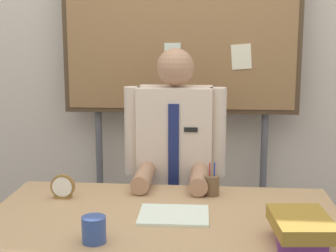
{
  "coord_description": "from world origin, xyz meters",
  "views": [
    {
      "loc": [
        0.2,
        -2.04,
        1.5
      ],
      "look_at": [
        0.0,
        0.19,
        1.08
      ],
      "focal_mm": 53.8,
      "sensor_mm": 36.0,
      "label": 1
    }
  ],
  "objects_px": {
    "book_stack": "(301,230)",
    "coffee_mug": "(94,230)",
    "desk_clock": "(63,188)",
    "desk": "(164,234)",
    "open_notebook": "(174,215)",
    "person": "(175,186)",
    "pen_holder": "(212,185)",
    "bulletin_board": "(181,15)"
  },
  "relations": [
    {
      "from": "book_stack",
      "to": "person",
      "type": "bearing_deg",
      "value": 120.34
    },
    {
      "from": "coffee_mug",
      "to": "pen_holder",
      "type": "xyz_separation_m",
      "value": [
        0.44,
        0.59,
        -0.0
      ]
    },
    {
      "from": "book_stack",
      "to": "coffee_mug",
      "type": "height_order",
      "value": "book_stack"
    },
    {
      "from": "desk",
      "to": "pen_holder",
      "type": "height_order",
      "value": "pen_holder"
    },
    {
      "from": "person",
      "to": "desk_clock",
      "type": "height_order",
      "value": "person"
    },
    {
      "from": "person",
      "to": "open_notebook",
      "type": "bearing_deg",
      "value": -86.18
    },
    {
      "from": "open_notebook",
      "to": "desk_clock",
      "type": "height_order",
      "value": "desk_clock"
    },
    {
      "from": "desk_clock",
      "to": "pen_holder",
      "type": "bearing_deg",
      "value": 8.45
    },
    {
      "from": "bulletin_board",
      "to": "book_stack",
      "type": "bearing_deg",
      "value": -68.6
    },
    {
      "from": "person",
      "to": "coffee_mug",
      "type": "height_order",
      "value": "person"
    },
    {
      "from": "desk",
      "to": "person",
      "type": "height_order",
      "value": "person"
    },
    {
      "from": "person",
      "to": "book_stack",
      "type": "height_order",
      "value": "person"
    },
    {
      "from": "bulletin_board",
      "to": "pen_holder",
      "type": "height_order",
      "value": "bulletin_board"
    },
    {
      "from": "desk_clock",
      "to": "coffee_mug",
      "type": "xyz_separation_m",
      "value": [
        0.26,
        -0.48,
        -0.0
      ]
    },
    {
      "from": "book_stack",
      "to": "coffee_mug",
      "type": "distance_m",
      "value": 0.76
    },
    {
      "from": "book_stack",
      "to": "open_notebook",
      "type": "distance_m",
      "value": 0.55
    },
    {
      "from": "pen_holder",
      "to": "coffee_mug",
      "type": "bearing_deg",
      "value": -126.64
    },
    {
      "from": "person",
      "to": "coffee_mug",
      "type": "distance_m",
      "value": 0.97
    },
    {
      "from": "coffee_mug",
      "to": "pen_holder",
      "type": "bearing_deg",
      "value": 53.36
    },
    {
      "from": "open_notebook",
      "to": "desk_clock",
      "type": "relative_size",
      "value": 2.58
    },
    {
      "from": "desk",
      "to": "person",
      "type": "relative_size",
      "value": 1.07
    },
    {
      "from": "coffee_mug",
      "to": "desk_clock",
      "type": "bearing_deg",
      "value": 118.58
    },
    {
      "from": "open_notebook",
      "to": "pen_holder",
      "type": "distance_m",
      "value": 0.34
    },
    {
      "from": "desk_clock",
      "to": "desk",
      "type": "bearing_deg",
      "value": -19.07
    },
    {
      "from": "bulletin_board",
      "to": "pen_holder",
      "type": "bearing_deg",
      "value": -75.69
    },
    {
      "from": "book_stack",
      "to": "open_notebook",
      "type": "bearing_deg",
      "value": 152.19
    },
    {
      "from": "desk_clock",
      "to": "coffee_mug",
      "type": "distance_m",
      "value": 0.55
    },
    {
      "from": "desk",
      "to": "desk_clock",
      "type": "xyz_separation_m",
      "value": [
        -0.49,
        0.17,
        0.14
      ]
    },
    {
      "from": "pen_holder",
      "to": "book_stack",
      "type": "bearing_deg",
      "value": -59.47
    },
    {
      "from": "person",
      "to": "book_stack",
      "type": "distance_m",
      "value": 1.05
    },
    {
      "from": "person",
      "to": "book_stack",
      "type": "bearing_deg",
      "value": -59.66
    },
    {
      "from": "desk",
      "to": "pen_holder",
      "type": "relative_size",
      "value": 9.47
    },
    {
      "from": "desk",
      "to": "open_notebook",
      "type": "height_order",
      "value": "open_notebook"
    },
    {
      "from": "desk",
      "to": "coffee_mug",
      "type": "distance_m",
      "value": 0.41
    },
    {
      "from": "person",
      "to": "book_stack",
      "type": "xyz_separation_m",
      "value": [
        0.53,
        -0.9,
        0.13
      ]
    },
    {
      "from": "bulletin_board",
      "to": "book_stack",
      "type": "relative_size",
      "value": 7.39
    },
    {
      "from": "desk_clock",
      "to": "coffee_mug",
      "type": "height_order",
      "value": "desk_clock"
    },
    {
      "from": "bulletin_board",
      "to": "open_notebook",
      "type": "distance_m",
      "value": 1.39
    },
    {
      "from": "bulletin_board",
      "to": "open_notebook",
      "type": "xyz_separation_m",
      "value": [
        0.04,
        -1.09,
        -0.86
      ]
    },
    {
      "from": "book_stack",
      "to": "open_notebook",
      "type": "xyz_separation_m",
      "value": [
        -0.48,
        0.26,
        -0.06
      ]
    },
    {
      "from": "book_stack",
      "to": "desk_clock",
      "type": "distance_m",
      "value": 1.12
    },
    {
      "from": "desk",
      "to": "person",
      "type": "xyz_separation_m",
      "value": [
        0.0,
        0.63,
        0.02
      ]
    }
  ]
}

